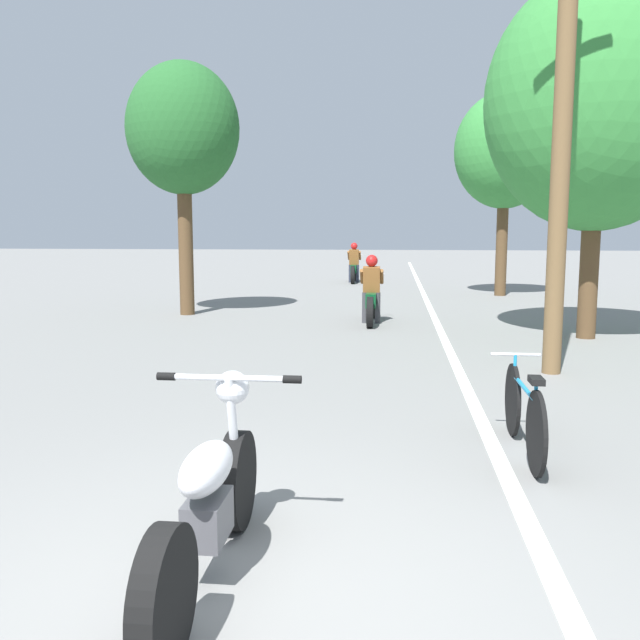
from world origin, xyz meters
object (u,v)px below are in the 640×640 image
Objects in this scene: bicycle_parked at (524,412)px; motorcycle_rider_lead at (371,297)px; roadside_tree_right_far at (505,152)px; roadside_tree_left at (183,131)px; utility_pole at (565,78)px; roadside_tree_right_near at (598,102)px; motorcycle_foreground at (210,501)px; motorcycle_rider_far at (354,267)px.

motorcycle_rider_lead is at bearing 100.98° from bicycle_parked.
roadside_tree_right_far reaches higher than motorcycle_rider_lead.
roadside_tree_left is 2.60× the size of motorcycle_rider_lead.
utility_pole is 4.29× the size of bicycle_parked.
motorcycle_rider_lead is (4.14, -0.91, -3.48)m from roadside_tree_left.
roadside_tree_right_near reaches higher than motorcycle_foreground.
utility_pole is 15.90m from motorcycle_rider_far.
roadside_tree_right_near is at bearing 70.69° from bicycle_parked.
motorcycle_rider_far is (-0.44, 20.85, 0.10)m from motorcycle_foreground.
motorcycle_rider_lead is 10.57m from motorcycle_rider_far.
motorcycle_rider_lead reaches higher than bicycle_parked.
motorcycle_rider_lead is (-3.50, -6.13, -3.52)m from roadside_tree_right_far.
roadside_tree_right_far reaches higher than roadside_tree_left.
roadside_tree_right_far is 2.84× the size of motorcycle_foreground.
motorcycle_rider_far is at bearing 71.78° from roadside_tree_left.
roadside_tree_right_far is 2.76× the size of motorcycle_rider_far.
roadside_tree_right_near is at bearing -22.30° from motorcycle_rider_lead.
roadside_tree_right_near is at bearing -68.43° from motorcycle_rider_far.
utility_pole is 1.19× the size of roadside_tree_right_near.
motorcycle_rider_lead is at bearing 87.08° from motorcycle_foreground.
roadside_tree_right_far is at bearing 84.91° from utility_pole.
bicycle_parked is (-1.94, -14.13, -3.69)m from roadside_tree_right_far.
utility_pole is 1.29× the size of roadside_tree_right_far.
roadside_tree_left is at bearing 162.73° from roadside_tree_right_near.
roadside_tree_left is 10.70m from motorcycle_rider_far.
roadside_tree_right_near is at bearing 67.52° from utility_pole.
motorcycle_rider_far is (3.17, 9.62, -3.46)m from roadside_tree_left.
bicycle_parked is (-2.26, -6.44, -3.64)m from roadside_tree_right_near.
motorcycle_foreground is (3.61, -11.23, -3.57)m from roadside_tree_left.
motorcycle_foreground is 0.97× the size of motorcycle_rider_far.
roadside_tree_right_near is 5.39m from motorcycle_rider_lead.
bicycle_parked is at bearing -79.02° from motorcycle_rider_lead.
motorcycle_foreground is 20.86m from motorcycle_rider_far.
roadside_tree_right_near is 13.46m from motorcycle_rider_far.
roadside_tree_right_near is 2.99× the size of motorcycle_rider_far.
roadside_tree_left is 2.64× the size of motorcycle_rider_far.
utility_pole is 4.90m from bicycle_parked.
bicycle_parked is at bearing -106.31° from utility_pole.
roadside_tree_right_near is (1.27, 3.07, 0.22)m from utility_pole.
roadside_tree_right_far is at bearing -44.57° from motorcycle_rider_far.
utility_pole reaches higher than roadside_tree_right_near.
motorcycle_rider_lead is (-3.81, 1.56, -3.47)m from roadside_tree_right_near.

